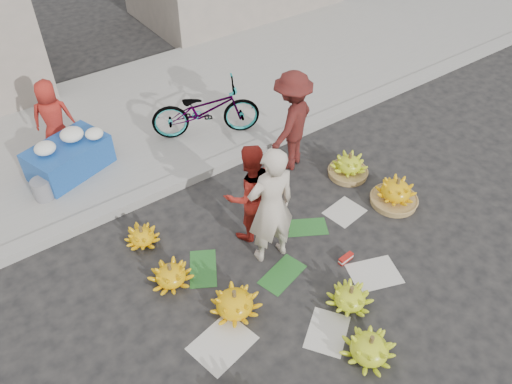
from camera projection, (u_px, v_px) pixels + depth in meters
ground at (279, 262)px, 6.76m from camera, size 80.00×80.00×0.00m
curb at (196, 174)px, 8.05m from camera, size 40.00×0.25×0.15m
sidewalk at (139, 117)px, 9.34m from camera, size 40.00×4.00×0.12m
newspaper_scatter at (318, 301)px, 6.27m from camera, size 3.20×1.80×0.00m
banana_leaves at (264, 256)px, 6.84m from camera, size 2.00×1.00×0.00m
banana_bunch_0 at (235, 303)px, 6.05m from camera, size 0.67×0.67×0.39m
banana_bunch_2 at (370, 348)px, 5.60m from camera, size 0.78×0.78×0.38m
banana_bunch_3 at (350, 297)px, 6.14m from camera, size 0.60×0.60×0.34m
banana_bunch_4 at (396, 192)px, 7.52m from camera, size 0.73×0.73×0.48m
banana_bunch_5 at (349, 166)px, 8.03m from camera, size 0.71×0.71×0.44m
banana_bunch_6 at (171, 275)px, 6.41m from camera, size 0.60×0.60×0.34m
banana_bunch_7 at (142, 236)px, 6.94m from camera, size 0.60×0.60×0.31m
basket_spare at (267, 191)px, 7.81m from camera, size 0.64×0.64×0.06m
incense_stack at (346, 258)px, 6.74m from camera, size 0.23×0.09×0.09m
vendor_cream at (271, 207)px, 6.28m from camera, size 0.71×0.52×1.79m
vendor_red at (250, 194)px, 6.67m from camera, size 0.81×0.67×1.51m
man_striped at (292, 122)px, 7.81m from camera, size 1.25×1.02×1.69m
flower_table at (69, 156)px, 7.86m from camera, size 1.38×1.10×0.70m
grey_bucket at (43, 189)px, 7.45m from camera, size 0.29×0.29×0.33m
flower_vendor at (53, 118)px, 8.01m from camera, size 0.75×0.63×1.31m
bicycle at (206, 110)px, 8.51m from camera, size 1.38×1.96×0.98m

